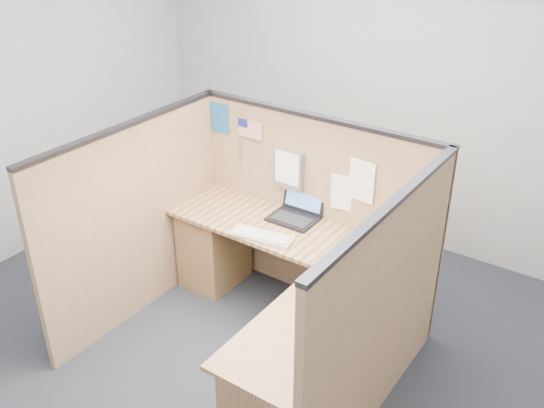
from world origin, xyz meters
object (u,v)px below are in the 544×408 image
Objects in this scene: l_desk at (282,304)px; laptop at (298,209)px; keyboard at (262,236)px; mouse at (353,267)px.

laptop is at bearing 113.41° from l_desk.
laptop is 0.73× the size of keyboard.
laptop is 0.42m from keyboard.
mouse is (0.73, 0.01, 0.01)m from keyboard.
l_desk is at bearing -67.24° from laptop.
l_desk is 0.59m from mouse.
laptop reaches higher than mouse.
keyboard is (-0.04, -0.41, -0.05)m from laptop.
keyboard is 0.73m from mouse.
l_desk is 5.50× the size of laptop.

